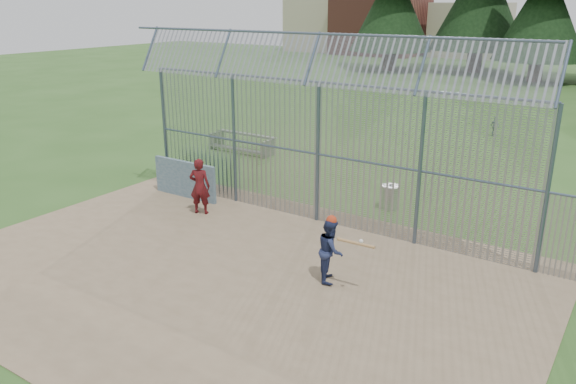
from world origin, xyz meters
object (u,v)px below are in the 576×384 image
Objects in this scene: onlooker at (200,186)px; trash_can at (390,197)px; bleacher at (242,142)px; dugout_wall at (185,179)px; batter at (331,250)px.

onlooker reaches higher than trash_can.
trash_can is 8.58m from bleacher.
trash_can is 0.27× the size of bleacher.
dugout_wall is at bearing -69.60° from bleacher.
dugout_wall is at bearing -55.25° from onlooker.
onlooker is at bearing -30.85° from dugout_wall.
bleacher is (-3.52, 6.49, -0.46)m from onlooker.
bleacher is at bearing 19.79° from batter.
trash_can is (5.96, 2.69, -0.24)m from dugout_wall.
batter is 1.80× the size of trash_can.
batter is at bearing 139.23° from onlooker.
dugout_wall is 1.47× the size of onlooker.
onlooker is (-5.35, 1.57, 0.11)m from batter.
trash_can reaches higher than bleacher.
onlooker is 2.07× the size of trash_can.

